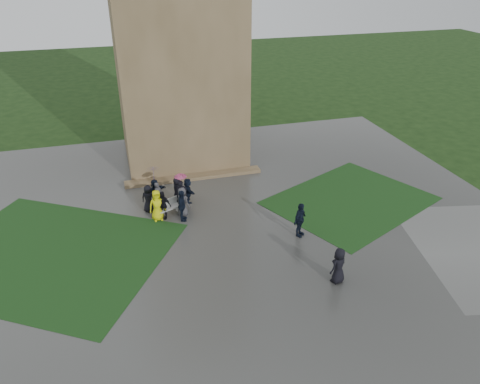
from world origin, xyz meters
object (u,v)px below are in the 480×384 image
object	(u,v)px
tower	(175,26)
bench	(168,207)
pedestrian_mid	(300,220)
pedestrian_near	(339,266)

from	to	relation	value
tower	bench	size ratio (longest dim) A/B	10.99
pedestrian_mid	pedestrian_near	distance (m)	4.07
pedestrian_mid	pedestrian_near	bearing A→B (deg)	-127.29
pedestrian_mid	pedestrian_near	world-z (taller)	pedestrian_mid
tower	bench	distance (m)	12.36
tower	pedestrian_near	world-z (taller)	tower
pedestrian_near	tower	bearing A→B (deg)	-101.02
tower	pedestrian_mid	distance (m)	15.58
tower	bench	xyz separation A→B (m)	(-2.31, -8.67, -8.51)
bench	pedestrian_mid	distance (m)	7.56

